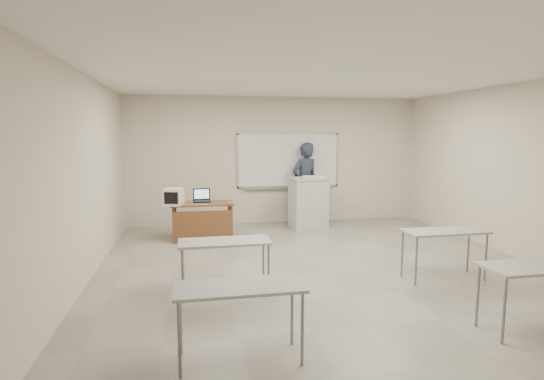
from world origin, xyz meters
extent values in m
cube|color=gray|center=(0.00, 0.00, -0.01)|extent=(7.00, 8.00, 0.01)
cube|color=white|center=(0.30, 3.97, 1.50)|extent=(2.40, 0.03, 1.20)
cube|color=#B7BABC|center=(0.30, 3.97, 2.12)|extent=(2.48, 0.04, 0.04)
cube|color=#B7BABC|center=(0.30, 3.97, 0.88)|extent=(2.48, 0.04, 0.04)
cube|color=#B7BABC|center=(-0.92, 3.97, 1.50)|extent=(0.04, 0.04, 1.28)
cube|color=#B7BABC|center=(1.52, 3.97, 1.50)|extent=(0.04, 0.04, 1.28)
cube|color=#B7BABC|center=(0.30, 3.92, 0.84)|extent=(2.16, 0.07, 0.02)
cube|color=gray|center=(-1.60, -0.50, 0.71)|extent=(1.20, 0.50, 0.03)
cylinder|color=slate|center=(-2.15, -0.70, 0.35)|extent=(0.03, 0.03, 0.70)
cylinder|color=slate|center=(-1.05, -0.70, 0.35)|extent=(0.03, 0.03, 0.70)
cylinder|color=slate|center=(-2.15, -0.30, 0.35)|extent=(0.03, 0.03, 0.70)
cylinder|color=slate|center=(-1.05, -0.30, 0.35)|extent=(0.03, 0.03, 0.70)
cube|color=gray|center=(1.60, -0.50, 0.71)|extent=(1.20, 0.50, 0.03)
cylinder|color=slate|center=(1.05, -0.70, 0.35)|extent=(0.03, 0.03, 0.70)
cylinder|color=slate|center=(2.15, -0.70, 0.35)|extent=(0.03, 0.03, 0.70)
cylinder|color=slate|center=(1.05, -0.30, 0.35)|extent=(0.03, 0.03, 0.70)
cylinder|color=slate|center=(2.15, -0.30, 0.35)|extent=(0.03, 0.03, 0.70)
cube|color=gray|center=(-1.60, -2.20, 0.71)|extent=(1.20, 0.50, 0.03)
cylinder|color=slate|center=(-2.15, -2.40, 0.35)|extent=(0.03, 0.03, 0.70)
cylinder|color=slate|center=(-1.05, -2.40, 0.35)|extent=(0.03, 0.03, 0.70)
cylinder|color=slate|center=(-2.15, -2.00, 0.35)|extent=(0.03, 0.03, 0.70)
cylinder|color=slate|center=(-1.05, -2.00, 0.35)|extent=(0.03, 0.03, 0.70)
cube|color=gray|center=(1.60, -2.20, 0.71)|extent=(1.20, 0.50, 0.03)
cylinder|color=slate|center=(1.05, -2.40, 0.35)|extent=(0.03, 0.03, 0.70)
cylinder|color=slate|center=(1.05, -2.00, 0.35)|extent=(0.03, 0.03, 0.70)
cube|color=brown|center=(-1.80, 2.60, 0.73)|extent=(1.23, 0.62, 0.04)
cube|color=brown|center=(-1.80, 2.31, 0.32)|extent=(1.17, 0.03, 0.63)
cylinder|color=#48271E|center=(-2.36, 2.35, 0.36)|extent=(0.06, 0.06, 0.71)
cylinder|color=#48271E|center=(-1.24, 2.35, 0.36)|extent=(0.06, 0.06, 0.71)
cylinder|color=#48271E|center=(-2.36, 2.85, 0.36)|extent=(0.06, 0.06, 0.71)
cylinder|color=#48271E|center=(-1.24, 2.85, 0.36)|extent=(0.06, 0.06, 0.71)
cube|color=#B7B5AE|center=(0.59, 3.20, 0.56)|extent=(0.78, 0.56, 1.11)
cube|color=#B7B5AE|center=(0.59, 3.20, 1.13)|extent=(0.82, 0.60, 0.04)
cube|color=beige|center=(-2.35, 2.50, 0.91)|extent=(0.33, 0.35, 0.32)
cube|color=beige|center=(-2.35, 2.30, 0.91)|extent=(0.35, 0.04, 0.33)
cube|color=black|center=(-2.35, 2.28, 0.91)|extent=(0.27, 0.01, 0.23)
cube|color=black|center=(-1.80, 2.70, 0.76)|extent=(0.35, 0.26, 0.02)
cube|color=black|center=(-1.80, 2.69, 0.77)|extent=(0.29, 0.15, 0.01)
cube|color=black|center=(-1.80, 2.86, 0.89)|extent=(0.35, 0.07, 0.24)
cube|color=#7E9EC3|center=(-1.80, 2.85, 0.89)|extent=(0.30, 0.05, 0.19)
ellipsoid|color=gray|center=(-1.28, 2.40, 0.77)|extent=(0.09, 0.06, 0.04)
cube|color=beige|center=(0.74, 3.28, 1.17)|extent=(0.53, 0.31, 0.03)
imported|color=black|center=(0.66, 3.78, 0.97)|extent=(0.83, 0.70, 1.93)
camera|label=1|loc=(-2.02, -5.95, 2.11)|focal=28.00mm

